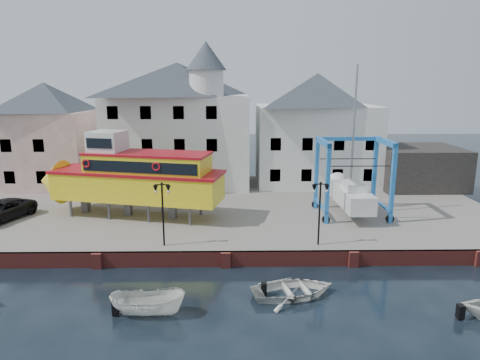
{
  "coord_description": "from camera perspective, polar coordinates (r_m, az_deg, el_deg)",
  "views": [
    {
      "loc": [
        0.5,
        -24.89,
        11.33
      ],
      "look_at": [
        1.0,
        7.0,
        4.0
      ],
      "focal_mm": 32.0,
      "sensor_mm": 36.0,
      "label": 1
    }
  ],
  "objects": [
    {
      "name": "hardstanding",
      "position": [
        37.49,
        -1.63,
        -3.85
      ],
      "size": [
        44.0,
        22.0,
        1.0
      ],
      "primitive_type": "cube",
      "color": "slate",
      "rests_on": "ground"
    },
    {
      "name": "motorboat_b",
      "position": [
        24.24,
        7.09,
        -15.03
      ],
      "size": [
        5.08,
        4.1,
        0.93
      ],
      "primitive_type": "imported",
      "rotation": [
        0.0,
        0.0,
        1.78
      ],
      "color": "silver",
      "rests_on": "ground"
    },
    {
      "name": "lamp_post_left",
      "position": [
        27.43,
        -10.32,
        -2.4
      ],
      "size": [
        1.12,
        0.32,
        4.2
      ],
      "color": "black",
      "rests_on": "hardstanding"
    },
    {
      "name": "building_white_right",
      "position": [
        44.95,
        10.08,
        6.7
      ],
      "size": [
        12.0,
        8.0,
        11.2
      ],
      "color": "white",
      "rests_on": "hardstanding"
    },
    {
      "name": "quay_wall",
      "position": [
        27.24,
        -1.91,
        -10.49
      ],
      "size": [
        44.0,
        0.47,
        1.0
      ],
      "color": "maroon",
      "rests_on": "ground"
    },
    {
      "name": "shed_dark",
      "position": [
        46.54,
        22.55,
        1.63
      ],
      "size": [
        8.0,
        7.0,
        4.0
      ],
      "primitive_type": "cube",
      "color": "black",
      "rests_on": "hardstanding"
    },
    {
      "name": "motorboat_a",
      "position": [
        22.79,
        -12.13,
        -17.18
      ],
      "size": [
        3.82,
        1.52,
        1.46
      ],
      "primitive_type": "imported",
      "rotation": [
        0.0,
        0.0,
        1.54
      ],
      "color": "silver",
      "rests_on": "ground"
    },
    {
      "name": "building_white_main",
      "position": [
        43.8,
        -8.01,
        7.59
      ],
      "size": [
        14.0,
        8.3,
        14.0
      ],
      "color": "white",
      "rests_on": "hardstanding"
    },
    {
      "name": "lamp_post_right",
      "position": [
        27.61,
        10.63,
        -2.31
      ],
      "size": [
        1.12,
        0.32,
        4.2
      ],
      "color": "black",
      "rests_on": "hardstanding"
    },
    {
      "name": "building_pink",
      "position": [
        47.0,
        -24.19,
        5.48
      ],
      "size": [
        8.0,
        7.0,
        10.3
      ],
      "color": "tan",
      "rests_on": "hardstanding"
    },
    {
      "name": "tour_boat",
      "position": [
        34.43,
        -14.88,
        0.44
      ],
      "size": [
        15.7,
        7.04,
        6.65
      ],
      "rotation": [
        0.0,
        0.0,
        -0.23
      ],
      "color": "#59595E",
      "rests_on": "hardstanding"
    },
    {
      "name": "ground",
      "position": [
        27.35,
        -1.91,
        -11.53
      ],
      "size": [
        140.0,
        140.0,
        0.0
      ],
      "primitive_type": "plane",
      "color": "black",
      "rests_on": "ground"
    },
    {
      "name": "travel_lift",
      "position": [
        35.36,
        14.35,
        -1.17
      ],
      "size": [
        5.49,
        7.73,
        11.64
      ],
      "rotation": [
        0.0,
        0.0,
        0.01
      ],
      "color": "#17589F",
      "rests_on": "hardstanding"
    },
    {
      "name": "van",
      "position": [
        37.4,
        -29.31,
        -3.6
      ],
      "size": [
        4.16,
        5.92,
        1.5
      ],
      "primitive_type": "imported",
      "rotation": [
        0.0,
        0.0,
        -0.34
      ],
      "color": "black",
      "rests_on": "hardstanding"
    }
  ]
}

